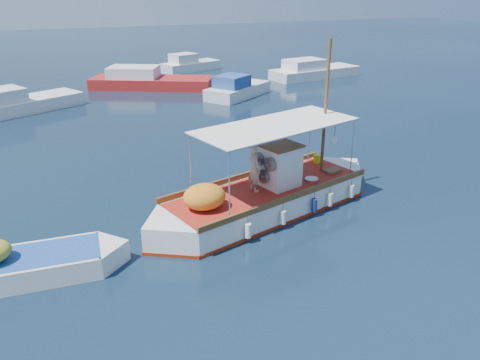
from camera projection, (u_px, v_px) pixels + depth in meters
name	position (u px, v px, depth m)	size (l,w,h in m)	color
ground	(253.00, 219.00, 15.90)	(160.00, 160.00, 0.00)	black
fishing_caique	(266.00, 198.00, 16.26)	(9.26, 4.43, 5.87)	white
dinghy	(19.00, 268.00, 12.60)	(5.76, 1.86, 1.41)	white
bg_boat_nw	(12.00, 106.00, 28.60)	(8.21, 5.87, 1.80)	silver
bg_boat_n	(148.00, 81.00, 35.71)	(9.41, 6.54, 1.80)	#A81D1C
bg_boat_ne	(237.00, 90.00, 32.86)	(5.61, 4.83, 1.80)	silver
bg_boat_e	(312.00, 72.00, 39.63)	(8.16, 3.83, 1.80)	silver
bg_boat_far_n	(189.00, 65.00, 42.70)	(5.79, 3.72, 1.80)	silver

